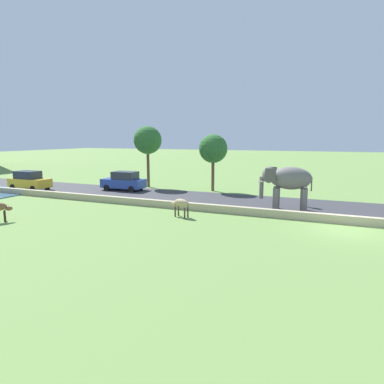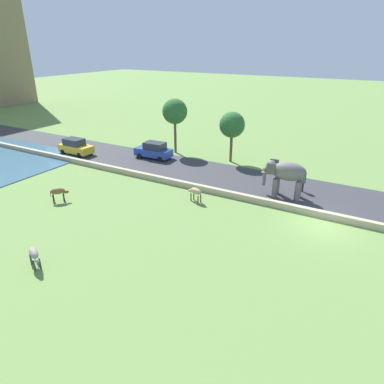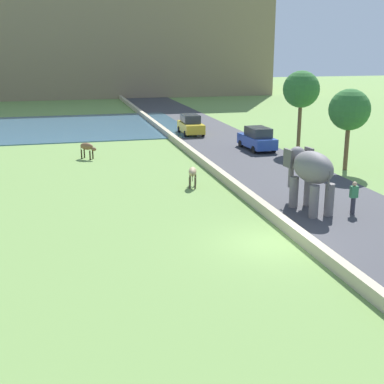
{
  "view_description": "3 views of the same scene",
  "coord_description": "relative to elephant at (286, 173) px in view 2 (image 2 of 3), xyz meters",
  "views": [
    {
      "loc": [
        -19.62,
        0.7,
        4.9
      ],
      "look_at": [
        -1.15,
        8.59,
        1.66
      ],
      "focal_mm": 31.71,
      "sensor_mm": 36.0,
      "label": 1
    },
    {
      "loc": [
        -22.84,
        -2.76,
        11.62
      ],
      "look_at": [
        -2.27,
        8.98,
        1.41
      ],
      "focal_mm": 32.62,
      "sensor_mm": 36.0,
      "label": 2
    },
    {
      "loc": [
        -8.09,
        -18.67,
        7.78
      ],
      "look_at": [
        -2.22,
        4.46,
        1.12
      ],
      "focal_mm": 49.16,
      "sensor_mm": 36.0,
      "label": 3
    }
  ],
  "objects": [
    {
      "name": "cow_grey",
      "position": [
        -16.41,
        9.26,
        -1.2
      ],
      "size": [
        0.88,
        1.4,
        1.15
      ],
      "color": "gray",
      "rests_on": "ground"
    },
    {
      "name": "tree_near",
      "position": [
        6.33,
        7.48,
        1.83
      ],
      "size": [
        2.61,
        2.61,
        5.21
      ],
      "color": "brown",
      "rests_on": "ground"
    },
    {
      "name": "cow_brown",
      "position": [
        -9.66,
        15.12,
        -1.2
      ],
      "size": [
        1.24,
        1.19,
        1.15
      ],
      "color": "brown",
      "rests_on": "ground"
    },
    {
      "name": "cow_tan",
      "position": [
        -4.32,
        5.79,
        -1.2
      ],
      "size": [
        0.72,
        1.42,
        1.15
      ],
      "color": "tan",
      "rests_on": "ground"
    },
    {
      "name": "elephant",
      "position": [
        0.0,
        0.0,
        0.0
      ],
      "size": [
        1.71,
        3.54,
        2.99
      ],
      "color": "slate",
      "rests_on": "ground"
    },
    {
      "name": "car_yellow",
      "position": [
        0.03,
        23.55,
        -1.14
      ],
      "size": [
        1.85,
        4.03,
        1.8
      ],
      "color": "gold",
      "rests_on": "ground"
    },
    {
      "name": "road_surface",
      "position": [
        1.6,
        16.35,
        -2.01
      ],
      "size": [
        7.0,
        120.0,
        0.06
      ],
      "primitive_type": "cube",
      "color": "#38383D",
      "rests_on": "ground"
    },
    {
      "name": "ground_plane",
      "position": [
        -3.4,
        -3.65,
        -2.04
      ],
      "size": [
        220.0,
        220.0,
        0.0
      ],
      "primitive_type": "plane",
      "color": "#6B8E47"
    },
    {
      "name": "car_blue",
      "position": [
        3.18,
        15.12,
        -1.14
      ],
      "size": [
        1.94,
        4.07,
        1.8
      ],
      "color": "#2D4CA8",
      "rests_on": "ground"
    },
    {
      "name": "tree_mid",
      "position": [
        6.23,
        14.28,
        2.58
      ],
      "size": [
        2.75,
        2.75,
        6.03
      ],
      "color": "brown",
      "rests_on": "ground"
    },
    {
      "name": "barrier_wall",
      "position": [
        -2.2,
        14.35,
        -1.78
      ],
      "size": [
        0.4,
        110.0,
        0.51
      ],
      "primitive_type": "cube",
      "color": "tan",
      "rests_on": "ground"
    },
    {
      "name": "person_beside_elephant",
      "position": [
        1.8,
        -1.07,
        -1.16
      ],
      "size": [
        0.36,
        0.22,
        1.63
      ],
      "color": "#33333D",
      "rests_on": "ground"
    }
  ]
}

